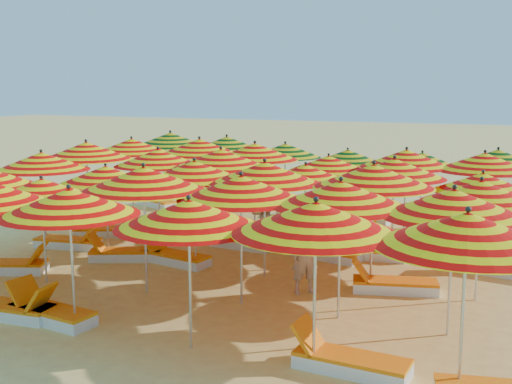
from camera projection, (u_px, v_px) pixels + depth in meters
ground at (248, 260)px, 15.51m from camera, size 120.00×120.00×0.00m
umbrella_2 at (69, 202)px, 10.85m from camera, size 2.47×2.47×2.53m
umbrella_3 at (189, 214)px, 9.97m from camera, size 2.99×2.99×2.50m
umbrella_4 at (316, 218)px, 9.18m from camera, size 3.00×3.00×2.61m
umbrella_5 at (467, 230)px, 8.34m from camera, size 2.88×2.88×2.63m
umbrella_7 at (42, 189)px, 13.41m from camera, size 2.88×2.88×2.33m
umbrella_8 at (144, 179)px, 12.69m from camera, size 3.09×3.09×2.67m
umbrella_9 at (241, 188)px, 12.02m from camera, size 2.76×2.76×2.59m
umbrella_10 at (341, 194)px, 11.29m from camera, size 2.91×2.91×2.60m
umbrella_11 at (454, 203)px, 10.50m from camera, size 3.11×3.11×2.58m
umbrella_12 at (42, 161)px, 16.39m from camera, size 2.68×2.68×2.57m
umbrella_13 at (106, 174)px, 15.49m from camera, size 2.68×2.68×2.33m
umbrella_14 at (194, 171)px, 14.59m from camera, size 2.74×2.74×2.56m
umbrella_15 at (265, 173)px, 13.82m from camera, size 3.08×3.08×2.63m
umbrella_16 at (374, 176)px, 13.13m from camera, size 2.61×2.61×2.67m
umbrella_17 at (481, 192)px, 12.28m from camera, size 3.03×3.03×2.46m
umbrella_18 at (86, 151)px, 17.93m from camera, size 2.88×2.88×2.70m
umbrella_19 at (158, 158)px, 17.44m from camera, size 2.62×2.62×2.54m
umbrella_20 at (221, 158)px, 16.43m from camera, size 2.63×2.63×2.65m
umbrella_21 at (306, 173)px, 15.51m from camera, size 2.96×2.96×2.36m
umbrella_22 at (394, 168)px, 15.00m from camera, size 2.77×2.77×2.57m
umbrella_23 at (483, 182)px, 14.20m from camera, size 2.86×2.86×2.34m
umbrella_24 at (132, 146)px, 20.10m from camera, size 2.71×2.71×2.62m
umbrella_25 at (199, 147)px, 19.13m from camera, size 3.14×3.14×2.69m
umbrella_26 at (255, 152)px, 18.25m from camera, size 3.23×3.23×2.64m
umbrella_27 at (329, 163)px, 17.77m from camera, size 2.23×2.23×2.33m
umbrella_28 at (406, 158)px, 16.86m from camera, size 3.21×3.21×2.60m
umbrella_29 at (485, 162)px, 16.13m from camera, size 2.84×2.84×2.59m
umbrella_30 at (170, 140)px, 21.89m from camera, size 2.94×2.94×2.68m
umbrella_31 at (227, 144)px, 21.16m from camera, size 2.78×2.78×2.60m
umbrella_32 at (285, 150)px, 20.40m from camera, size 2.79×2.79×2.43m
umbrella_33 at (348, 156)px, 19.68m from camera, size 2.81×2.81×2.31m
umbrella_34 at (422, 160)px, 18.54m from camera, size 2.25×2.25×2.33m
umbrella_35 at (498, 158)px, 17.79m from camera, size 3.06×3.06×2.50m
lounger_1 at (12, 310)px, 11.65m from camera, size 1.77×0.69×0.69m
lounger_2 at (50, 313)px, 11.47m from camera, size 1.80×0.83×0.69m
lounger_3 at (349, 362)px, 9.46m from camera, size 1.77×0.71×0.69m
lounger_5 at (10, 266)px, 14.47m from camera, size 1.82×1.17×0.69m
lounger_6 at (70, 242)px, 16.69m from camera, size 1.80×0.83×0.69m
lounger_7 at (124, 254)px, 15.53m from camera, size 1.82×1.25×0.69m
lounger_8 at (175, 257)px, 15.22m from camera, size 1.81×0.91×0.69m
lounger_9 at (393, 285)px, 13.12m from camera, size 1.82×0.99×0.69m
lounger_10 at (101, 231)px, 17.96m from camera, size 1.82×1.24×0.69m
lounger_11 at (241, 242)px, 16.70m from camera, size 1.77×0.72×0.69m
lounger_12 at (328, 253)px, 15.60m from camera, size 1.82×0.96×0.69m
lounger_13 at (367, 252)px, 15.66m from camera, size 1.79×0.77×0.69m
lounger_14 at (501, 268)px, 14.29m from camera, size 1.81×0.87×0.69m
lounger_15 at (348, 232)px, 17.84m from camera, size 1.82×1.21×0.69m
lounger_16 at (156, 202)px, 22.43m from camera, size 1.82×1.23×0.69m
lounger_17 at (304, 212)px, 20.69m from camera, size 1.83×1.04×0.69m
lounger_18 at (367, 216)px, 19.95m from camera, size 1.82×1.01×0.69m
lounger_19 at (439, 227)px, 18.40m from camera, size 1.74×0.62×0.69m
beachgoer_b at (263, 215)px, 17.63m from camera, size 0.83×0.80×1.34m
beachgoer_a at (305, 255)px, 12.94m from camera, size 0.69×0.66×1.59m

